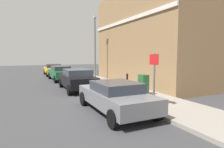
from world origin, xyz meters
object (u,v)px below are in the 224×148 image
utility_cabinet (143,86)px  car_black (77,79)px  lamppost (95,45)px  car_grey (115,96)px  car_yellow (53,69)px  street_sign (154,72)px  bollard_near_cabinet (127,81)px  car_green (61,73)px

utility_cabinet → car_black: bearing=125.1°
lamppost → car_grey: bearing=-105.0°
car_black → utility_cabinet: car_black is taller
car_grey → car_black: size_ratio=1.02×
car_yellow → street_sign: 17.24m
car_grey → car_yellow: size_ratio=1.02×
car_black → bollard_near_cabinet: (2.84, -1.90, -0.06)m
car_green → utility_cabinet: car_green is taller
car_yellow → street_sign: street_sign is taller
car_green → car_grey: bearing=179.9°
car_yellow → car_grey: bearing=-178.6°
utility_cabinet → bollard_near_cabinet: 2.01m
car_grey → bollard_near_cabinet: (2.72, 3.79, 0.01)m
car_green → car_yellow: 5.22m
bollard_near_cabinet → car_black: bearing=146.3°
car_green → car_yellow: car_green is taller
car_yellow → lamppost: (2.68, -7.32, 2.59)m
bollard_near_cabinet → car_green: bearing=111.4°
car_green → street_sign: street_sign is taller
car_black → car_yellow: car_black is taller
car_black → lamppost: lamppost is taller
car_yellow → lamppost: size_ratio=0.74×
car_green → lamppost: size_ratio=0.78×
car_black → car_green: (-0.13, 5.66, -0.03)m
car_black → car_yellow: size_ratio=1.01×
car_yellow → bollard_near_cabinet: car_yellow is taller
bollard_near_cabinet → street_sign: street_sign is taller
car_yellow → bollard_near_cabinet: (2.92, -12.78, -0.01)m
street_sign → car_green: bearing=98.6°
car_grey → utility_cabinet: (2.62, 1.78, -0.01)m
street_sign → lamppost: bearing=84.6°
bollard_near_cabinet → lamppost: bearing=92.6°
car_black → street_sign: (1.66, -6.24, 0.90)m
lamppost → car_green: bearing=142.3°
utility_cabinet → bollard_near_cabinet: utility_cabinet is taller
car_yellow → lamppost: lamppost is taller
car_green → utility_cabinet: 9.99m
car_grey → lamppost: size_ratio=0.76×
car_yellow → utility_cabinet: size_ratio=3.69×
car_grey → car_yellow: (-0.20, 16.57, 0.02)m
lamppost → bollard_near_cabinet: bearing=-87.4°
bollard_near_cabinet → lamppost: lamppost is taller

